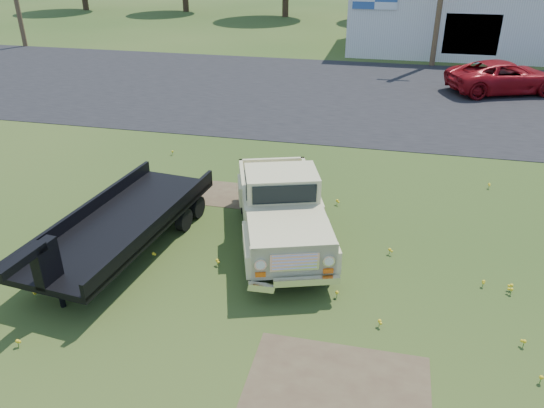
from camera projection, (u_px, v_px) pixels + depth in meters
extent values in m
plane|color=#234114|center=(285.00, 273.00, 11.62)|extent=(140.00, 140.00, 0.00)
cube|color=black|center=(349.00, 94.00, 24.64)|extent=(90.00, 14.00, 0.02)
cube|color=#4D3B29|center=(338.00, 386.00, 8.72)|extent=(3.00, 2.00, 0.01)
cube|color=#4D3B29|center=(240.00, 196.00, 15.05)|extent=(2.20, 1.60, 0.01)
cube|color=silver|center=(466.00, 17.00, 32.98)|extent=(14.00, 8.00, 4.00)
cube|color=black|center=(472.00, 34.00, 29.73)|extent=(3.00, 0.10, 2.20)
cube|color=silver|center=(375.00, 2.00, 29.99)|extent=(2.50, 0.08, 0.80)
cylinder|color=#372619|center=(529.00, 3.00, 42.35)|extent=(0.56, 0.56, 3.42)
imported|color=maroon|center=(504.00, 77.00, 24.48)|extent=(5.69, 4.10, 1.44)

